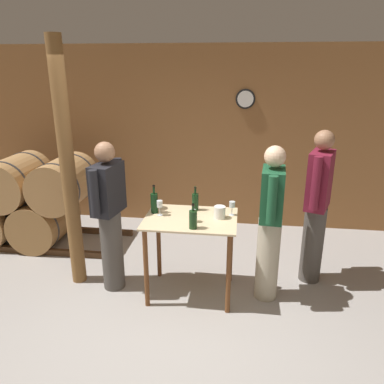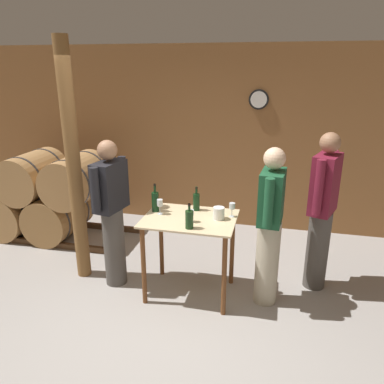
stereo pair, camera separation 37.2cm
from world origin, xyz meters
name	(u,v)px [view 1 (the left image)]	position (x,y,z in m)	size (l,w,h in m)	color
ground_plane	(164,329)	(0.00, 0.00, 0.00)	(14.00, 14.00, 0.00)	#9E9993
back_wall	(198,138)	(0.00, 2.68, 1.35)	(8.40, 0.08, 2.70)	brown
barrel_rack	(31,201)	(-2.21, 1.62, 0.61)	(2.99, 0.90, 1.25)	#4C331E
tasting_table	(191,234)	(0.17, 0.65, 0.71)	(0.96, 0.71, 0.90)	beige
wooden_post	(68,169)	(-1.17, 0.73, 1.35)	(0.16, 0.16, 2.70)	brown
wine_bottle_far_left	(154,202)	(-0.24, 0.75, 1.01)	(0.08, 0.08, 0.31)	black
wine_bottle_left	(195,201)	(0.19, 0.88, 1.00)	(0.07, 0.07, 0.27)	black
wine_bottle_center	(193,219)	(0.23, 0.39, 1.00)	(0.08, 0.08, 0.25)	#193819
wine_glass_near_left	(160,205)	(-0.16, 0.68, 1.02)	(0.06, 0.06, 0.16)	silver
wine_glass_near_center	(193,213)	(0.20, 0.55, 0.99)	(0.07, 0.07, 0.13)	silver
wine_glass_near_right	(232,205)	(0.59, 0.78, 1.01)	(0.06, 0.06, 0.15)	silver
ice_bucket	(220,212)	(0.47, 0.69, 0.96)	(0.12, 0.12, 0.13)	white
person_host	(109,215)	(-0.71, 0.65, 0.89)	(0.29, 0.58, 1.68)	#4C4742
person_visitor_with_scarf	(270,222)	(0.99, 0.69, 0.89)	(0.25, 0.59, 1.68)	#B7AD93
person_visitor_bearded	(317,205)	(1.52, 1.11, 0.94)	(0.34, 0.56, 1.77)	#4C4742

